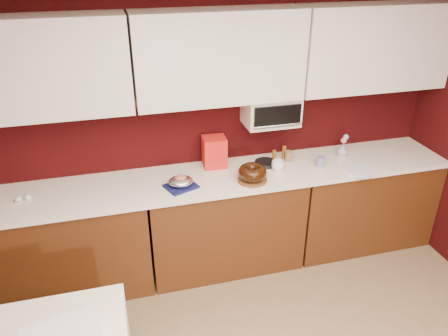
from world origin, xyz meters
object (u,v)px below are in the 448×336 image
foil_ham_nest (181,181)px  blue_jar (320,161)px  flower_vase (342,150)px  bundt_cake (252,172)px  coffee_mug (278,165)px  pandoro_box (214,152)px  toaster_oven (271,110)px

foil_ham_nest → blue_jar: bearing=2.6°
blue_jar → flower_vase: size_ratio=0.79×
bundt_cake → foil_ham_nest: 0.58m
flower_vase → foil_ham_nest: bearing=-172.4°
coffee_mug → flower_vase: size_ratio=0.91×
foil_ham_nest → coffee_mug: size_ratio=1.94×
bundt_cake → pandoro_box: bearing=123.3°
blue_jar → bundt_cake: bearing=-170.9°
foil_ham_nest → flower_vase: 1.54m
foil_ham_nest → flower_vase: size_ratio=1.77×
blue_jar → toaster_oven: bearing=151.2°
pandoro_box → coffee_mug: pandoro_box is taller
foil_ham_nest → pandoro_box: pandoro_box is taller
pandoro_box → flower_vase: pandoro_box is taller
flower_vase → toaster_oven: bearing=174.0°
foil_ham_nest → pandoro_box: (0.35, 0.30, 0.08)m
blue_jar → flower_vase: (0.29, 0.15, 0.01)m
coffee_mug → blue_jar: size_ratio=1.15×
bundt_cake → coffee_mug: bearing=25.9°
blue_jar → pandoro_box: bearing=164.5°
bundt_cake → foil_ham_nest: size_ratio=1.18×
toaster_oven → bundt_cake: 0.57m
toaster_oven → blue_jar: size_ratio=5.06×
foil_ham_nest → blue_jar: size_ratio=2.23×
bundt_cake → blue_jar: bundt_cake is taller
foil_ham_nest → pandoro_box: bearing=40.8°
bundt_cake → flower_vase: 0.98m
bundt_cake → flower_vase: size_ratio=2.09×
pandoro_box → coffee_mug: (0.50, -0.22, -0.08)m
pandoro_box → foil_ham_nest: bearing=-136.4°
pandoro_box → flower_vase: bearing=-2.0°
bundt_cake → flower_vase: bundt_cake is taller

